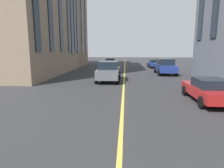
# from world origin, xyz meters

# --- Properties ---
(lane_centre_line) EXTENTS (80.00, 0.16, 0.01)m
(lane_centre_line) POSITION_xyz_m (20.00, 0.00, 0.00)
(lane_centre_line) COLOR #D8C64C
(lane_centre_line) RESTS_ON ground_plane
(car_red_far) EXTENTS (4.40, 1.95, 1.37)m
(car_red_far) POSITION_xyz_m (16.68, -4.90, 0.70)
(car_red_far) COLOR #B21E1E
(car_red_far) RESTS_ON ground_plane
(car_silver_oncoming) EXTENTS (4.40, 1.95, 1.37)m
(car_silver_oncoming) POSITION_xyz_m (40.85, 2.65, 0.70)
(car_silver_oncoming) COLOR #B7BABF
(car_silver_oncoming) RESTS_ON ground_plane
(car_grey_parked_a) EXTENTS (4.70, 2.14, 1.88)m
(car_grey_parked_a) POSITION_xyz_m (23.70, 1.46, 0.97)
(car_grey_parked_a) COLOR slate
(car_grey_parked_a) RESTS_ON ground_plane
(car_blue_near) EXTENTS (4.70, 2.14, 1.88)m
(car_blue_near) POSITION_xyz_m (29.26, -4.90, 0.97)
(car_blue_near) COLOR navy
(car_blue_near) RESTS_ON ground_plane
(car_blue_parked_b) EXTENTS (4.40, 1.95, 1.37)m
(car_blue_parked_b) POSITION_xyz_m (38.28, -4.90, 0.70)
(car_blue_parked_b) COLOR navy
(car_blue_parked_b) RESTS_ON ground_plane
(building_left_near) EXTENTS (12.94, 10.33, 16.14)m
(building_left_near) POSITION_xyz_m (38.06, 12.60, 8.07)
(building_left_near) COLOR #846B51
(building_left_near) RESTS_ON ground_plane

